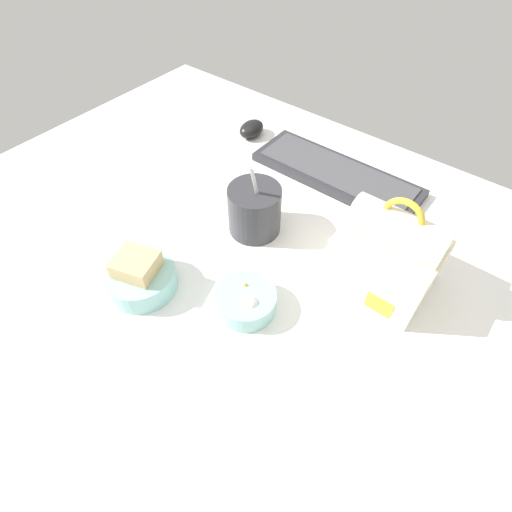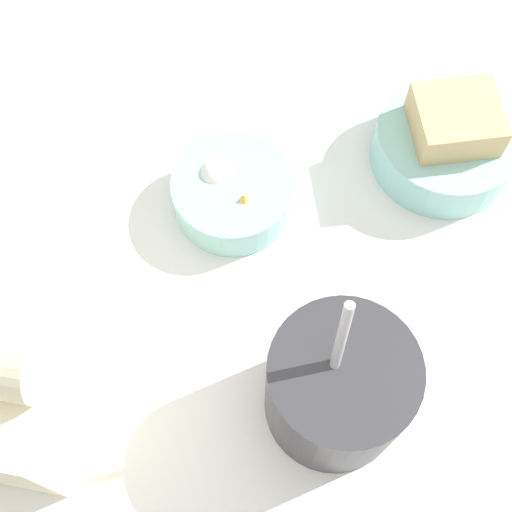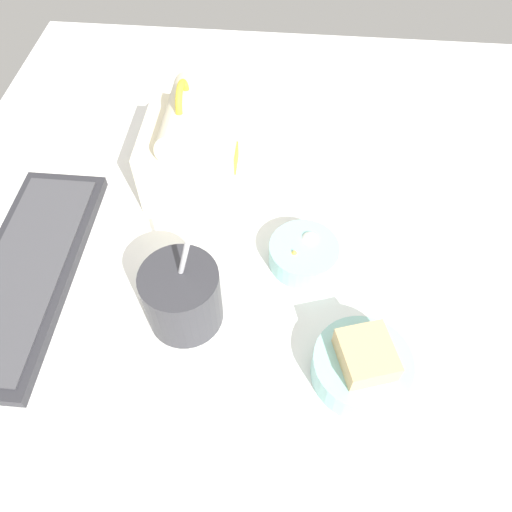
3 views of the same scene
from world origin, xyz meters
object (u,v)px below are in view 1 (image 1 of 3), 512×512
object	(u,v)px
lunch_bag	(388,255)
computer_mouse	(252,129)
keyboard	(338,175)
bento_bowl_snacks	(246,300)
bento_bowl_sandwich	(140,276)
soup_cup	(255,209)

from	to	relation	value
lunch_bag	computer_mouse	world-z (taller)	lunch_bag
keyboard	lunch_bag	size ratio (longest dim) A/B	2.00
keyboard	bento_bowl_snacks	bearing A→B (deg)	-81.55
bento_bowl_sandwich	computer_mouse	xyz separation A→B (cm)	(-15.19, 50.27, -0.88)
keyboard	lunch_bag	xyz separation A→B (cm)	(21.49, -21.35, 6.33)
keyboard	computer_mouse	world-z (taller)	computer_mouse
keyboard	bento_bowl_sandwich	size ratio (longest dim) A/B	3.09
soup_cup	bento_bowl_sandwich	world-z (taller)	soup_cup
keyboard	computer_mouse	xyz separation A→B (cm)	(-26.69, 1.52, 0.93)
keyboard	lunch_bag	bearing A→B (deg)	-44.81
keyboard	soup_cup	xyz separation A→B (cm)	(-4.85, -24.67, 4.19)
lunch_bag	bento_bowl_snacks	size ratio (longest dim) A/B	1.87
lunch_bag	bento_bowl_snacks	distance (cm)	25.33
keyboard	bento_bowl_sandwich	xyz separation A→B (cm)	(-11.50, -48.74, 1.81)
bento_bowl_snacks	computer_mouse	size ratio (longest dim) A/B	1.40
soup_cup	bento_bowl_sandwich	size ratio (longest dim) A/B	1.31
bento_bowl_snacks	bento_bowl_sandwich	bearing A→B (deg)	-155.39
computer_mouse	lunch_bag	bearing A→B (deg)	-25.40
lunch_bag	bento_bowl_snacks	world-z (taller)	lunch_bag
soup_cup	bento_bowl_sandwich	bearing A→B (deg)	-105.43
keyboard	bento_bowl_snacks	distance (cm)	41.16
soup_cup	bento_bowl_snacks	world-z (taller)	soup_cup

